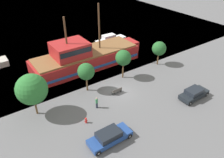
{
  "coord_description": "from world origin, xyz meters",
  "views": [
    {
      "loc": [
        -15.6,
        -20.5,
        18.49
      ],
      "look_at": [
        -0.05,
        2.0,
        1.2
      ],
      "focal_mm": 35.0,
      "sensor_mm": 36.0,
      "label": 1
    }
  ],
  "objects": [
    {
      "name": "tree_row_east",
      "position": [
        -11.41,
        2.24,
        3.72
      ],
      "size": [
        3.77,
        3.77,
        5.61
      ],
      "color": "brown",
      "rests_on": "ground_plane"
    },
    {
      "name": "pedestrian_walking_near",
      "position": [
        -4.6,
        -1.1,
        0.81
      ],
      "size": [
        0.32,
        0.32,
        1.61
      ],
      "color": "#232838",
      "rests_on": "ground_plane"
    },
    {
      "name": "water_surface",
      "position": [
        0.0,
        44.0,
        0.0
      ],
      "size": [
        80.0,
        80.0,
        0.0
      ],
      "primitive_type": "plane",
      "color": "teal",
      "rests_on": "ground"
    },
    {
      "name": "parked_car_curb_front",
      "position": [
        7.55,
        -6.89,
        0.72
      ],
      "size": [
        4.43,
        1.87,
        1.47
      ],
      "color": "black",
      "rests_on": "ground_plane"
    },
    {
      "name": "bench_promenade_east",
      "position": [
        -0.58,
        -0.01,
        0.43
      ],
      "size": [
        1.53,
        0.45,
        0.85
      ],
      "color": "#4C4742",
      "rests_on": "ground_plane"
    },
    {
      "name": "fire_hydrant",
      "position": [
        -7.14,
        -2.78,
        0.41
      ],
      "size": [
        0.42,
        0.25,
        0.76
      ],
      "color": "red",
      "rests_on": "ground_plane"
    },
    {
      "name": "pirate_ship",
      "position": [
        -0.44,
        9.73,
        1.78
      ],
      "size": [
        19.83,
        5.83,
        10.3
      ],
      "color": "#A31E1E",
      "rests_on": "water_surface"
    },
    {
      "name": "ground_plane",
      "position": [
        0.0,
        0.0,
        0.0
      ],
      "size": [
        160.0,
        160.0,
        0.0
      ],
      "primitive_type": "plane",
      "color": "#5B5B5E"
    },
    {
      "name": "parked_car_curb_mid",
      "position": [
        -6.44,
        -6.76,
        0.71
      ],
      "size": [
        4.91,
        1.97,
        1.45
      ],
      "color": "navy",
      "rests_on": "ground_plane"
    },
    {
      "name": "tree_row_mideast",
      "position": [
        -3.67,
        3.12,
        3.14
      ],
      "size": [
        2.41,
        2.41,
        4.36
      ],
      "color": "brown",
      "rests_on": "ground_plane"
    },
    {
      "name": "tree_row_midwest",
      "position": [
        2.75,
        3.02,
        3.47
      ],
      "size": [
        2.43,
        2.43,
        4.71
      ],
      "color": "brown",
      "rests_on": "ground_plane"
    },
    {
      "name": "moored_boat_dockside",
      "position": [
        9.02,
        15.74,
        0.7
      ],
      "size": [
        6.77,
        1.96,
        1.9
      ],
      "color": "silver",
      "rests_on": "water_surface"
    },
    {
      "name": "tree_row_west",
      "position": [
        10.46,
        3.05,
        3.02
      ],
      "size": [
        2.4,
        2.4,
        4.23
      ],
      "color": "brown",
      "rests_on": "ground_plane"
    }
  ]
}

